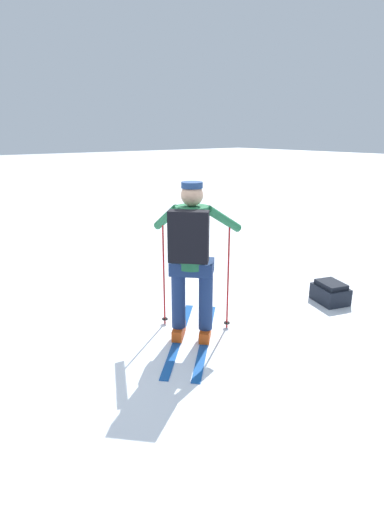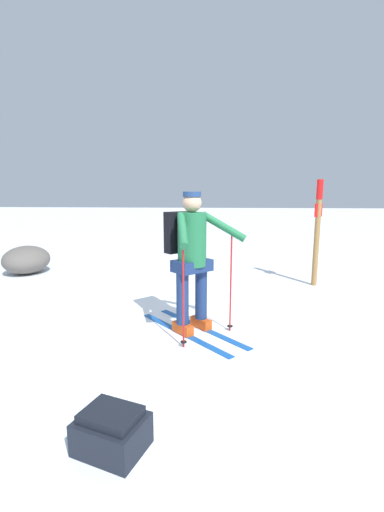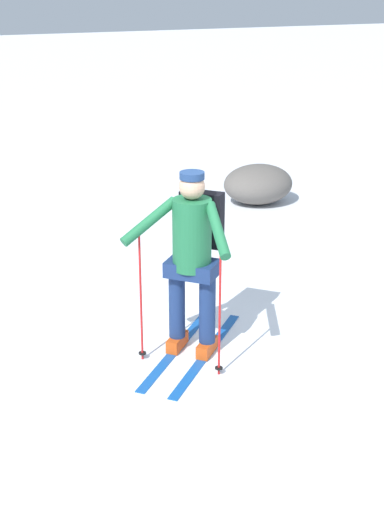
{
  "view_description": "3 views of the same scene",
  "coord_description": "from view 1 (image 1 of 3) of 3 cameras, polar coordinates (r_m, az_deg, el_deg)",
  "views": [
    {
      "loc": [
        2.15,
        3.45,
        2.18
      ],
      "look_at": [
        -0.26,
        0.32,
        0.95
      ],
      "focal_mm": 28.0,
      "sensor_mm": 36.0,
      "label": 1
    },
    {
      "loc": [
        -4.29,
        -0.04,
        1.68
      ],
      "look_at": [
        -0.26,
        0.32,
        0.95
      ],
      "focal_mm": 24.0,
      "sensor_mm": 36.0,
      "label": 2
    },
    {
      "loc": [
        -2.68,
        -5.01,
        3.25
      ],
      "look_at": [
        -0.26,
        0.32,
        0.95
      ],
      "focal_mm": 50.0,
      "sensor_mm": 36.0,
      "label": 3
    }
  ],
  "objects": [
    {
      "name": "ground_plane",
      "position": [
        4.62,
        -5.11,
        -10.99
      ],
      "size": [
        80.0,
        80.0,
        0.0
      ],
      "primitive_type": "plane",
      "color": "white"
    },
    {
      "name": "skier",
      "position": [
        4.1,
        -0.04,
        0.48
      ],
      "size": [
        1.46,
        1.45,
        1.71
      ],
      "color": "#144C9E",
      "rests_on": "ground_plane"
    },
    {
      "name": "dropped_backpack",
      "position": [
        5.65,
        19.15,
        -4.97
      ],
      "size": [
        0.47,
        0.52,
        0.28
      ],
      "color": "black",
      "rests_on": "ground_plane"
    }
  ]
}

